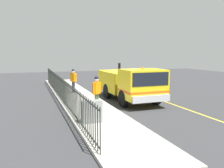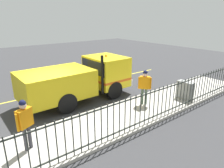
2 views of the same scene
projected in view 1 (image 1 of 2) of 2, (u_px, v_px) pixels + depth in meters
name	position (u px, v px, depth m)	size (l,w,h in m)	color
ground_plane	(116.00, 96.00, 16.60)	(46.90, 46.90, 0.00)	#38383A
sidewalk_slab	(77.00, 98.00, 15.68)	(2.58, 21.32, 0.12)	#B7B2A8
lane_marking	(145.00, 94.00, 17.34)	(0.12, 19.19, 0.01)	yellow
work_truck	(131.00, 82.00, 14.76)	(2.43, 5.89, 2.44)	yellow
worker_standing	(97.00, 89.00, 12.18)	(0.51, 0.48, 1.72)	orange
pedestrian_distant	(73.00, 78.00, 17.37)	(0.42, 0.58, 1.74)	orange
iron_fence	(60.00, 87.00, 15.21)	(0.04, 18.16, 1.41)	#2D332D
utility_cabinet	(92.00, 112.00, 9.93)	(0.84, 0.38, 0.93)	gray
traffic_cone	(138.00, 89.00, 17.52)	(0.49, 0.49, 0.71)	orange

